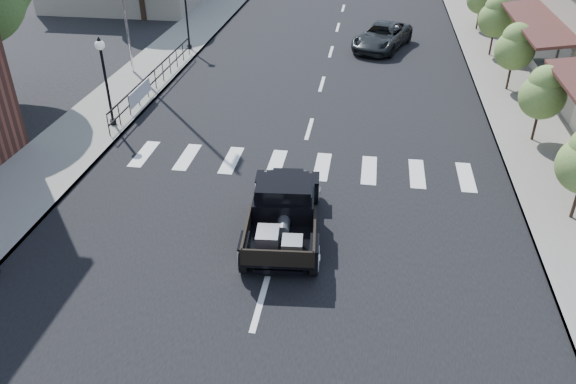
# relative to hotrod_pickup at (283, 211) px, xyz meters

# --- Properties ---
(ground) EXTENTS (120.00, 120.00, 0.00)m
(ground) POSITION_rel_hotrod_pickup_xyz_m (-0.11, 0.11, -0.81)
(ground) COLOR black
(ground) RESTS_ON ground
(road) EXTENTS (14.00, 80.00, 0.02)m
(road) POSITION_rel_hotrod_pickup_xyz_m (-0.11, 15.11, -0.80)
(road) COLOR black
(road) RESTS_ON ground
(road_markings) EXTENTS (12.00, 60.00, 0.06)m
(road_markings) POSITION_rel_hotrod_pickup_xyz_m (-0.11, 10.11, -0.81)
(road_markings) COLOR silver
(road_markings) RESTS_ON ground
(sidewalk_left) EXTENTS (3.00, 80.00, 0.15)m
(sidewalk_left) POSITION_rel_hotrod_pickup_xyz_m (-8.61, 15.11, -0.73)
(sidewalk_left) COLOR gray
(sidewalk_left) RESTS_ON ground
(sidewalk_right) EXTENTS (3.00, 80.00, 0.15)m
(sidewalk_right) POSITION_rel_hotrod_pickup_xyz_m (8.39, 15.11, -0.73)
(sidewalk_right) COLOR gray
(sidewalk_right) RESTS_ON ground
(railing) EXTENTS (0.08, 10.00, 1.00)m
(railing) POSITION_rel_hotrod_pickup_xyz_m (-7.41, 10.11, -0.16)
(railing) COLOR black
(railing) RESTS_ON sidewalk_left
(banner) EXTENTS (0.04, 2.20, 0.60)m
(banner) POSITION_rel_hotrod_pickup_xyz_m (-7.33, 8.11, -0.36)
(banner) COLOR silver
(banner) RESTS_ON sidewalk_left
(lamp_post_b) EXTENTS (0.36, 0.36, 3.43)m
(lamp_post_b) POSITION_rel_hotrod_pickup_xyz_m (-7.71, 6.11, 1.06)
(lamp_post_b) COLOR black
(lamp_post_b) RESTS_ON sidewalk_left
(lamp_post_c) EXTENTS (0.36, 0.36, 3.43)m
(lamp_post_c) POSITION_rel_hotrod_pickup_xyz_m (-7.71, 16.11, 1.06)
(lamp_post_c) COLOR black
(lamp_post_c) RESTS_ON sidewalk_left
(small_tree_b) EXTENTS (1.62, 1.62, 2.71)m
(small_tree_b) POSITION_rel_hotrod_pickup_xyz_m (8.19, 7.15, 0.69)
(small_tree_b) COLOR olive
(small_tree_b) RESTS_ON sidewalk_right
(small_tree_c) EXTENTS (1.70, 1.70, 2.83)m
(small_tree_c) POSITION_rel_hotrod_pickup_xyz_m (8.19, 12.39, 0.76)
(small_tree_c) COLOR olive
(small_tree_c) RESTS_ON sidewalk_right
(small_tree_d) EXTENTS (1.78, 1.78, 2.96)m
(small_tree_d) POSITION_rel_hotrod_pickup_xyz_m (8.19, 17.40, 0.82)
(small_tree_d) COLOR olive
(small_tree_d) RESTS_ON sidewalk_right
(small_tree_e) EXTENTS (1.69, 1.69, 2.81)m
(small_tree_e) POSITION_rel_hotrod_pickup_xyz_m (8.19, 22.48, 0.75)
(small_tree_e) COLOR olive
(small_tree_e) RESTS_ON sidewalk_right
(hotrod_pickup) EXTENTS (2.57, 4.83, 1.62)m
(hotrod_pickup) POSITION_rel_hotrod_pickup_xyz_m (0.00, 0.00, 0.00)
(hotrod_pickup) COLOR black
(hotrod_pickup) RESTS_ON ground
(second_car) EXTENTS (3.63, 5.22, 1.32)m
(second_car) POSITION_rel_hotrod_pickup_xyz_m (2.57, 18.13, -0.15)
(second_car) COLOR black
(second_car) RESTS_ON ground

